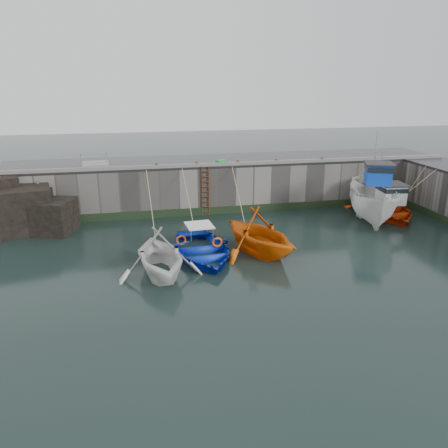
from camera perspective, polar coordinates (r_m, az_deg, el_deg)
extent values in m
plane|color=black|center=(19.92, 8.14, -6.67)|extent=(120.00, 120.00, 0.00)
cube|color=slate|center=(30.88, 0.45, 5.44)|extent=(30.00, 5.00, 3.00)
cube|color=black|center=(30.57, 0.46, 8.33)|extent=(30.00, 5.00, 0.16)
cube|color=slate|center=(28.29, 1.48, 7.89)|extent=(30.00, 0.30, 0.20)
cube|color=black|center=(28.80, 1.52, 1.92)|extent=(30.00, 0.08, 0.50)
cube|color=black|center=(27.66, -25.19, 1.74)|extent=(4.05, 3.66, 2.60)
cube|color=black|center=(26.81, -21.63, 0.94)|extent=(2.96, 2.83, 1.90)
cube|color=black|center=(28.66, -27.24, 2.49)|extent=(2.74, 2.84, 3.10)
cube|color=black|center=(28.09, -23.30, 1.90)|extent=(2.01, 1.83, 2.30)
cube|color=black|center=(27.31, -26.97, -0.25)|extent=(2.04, 2.05, 1.20)
cone|color=#2D591E|center=(27.17, -24.70, 3.46)|extent=(0.44, 0.44, 0.45)
cone|color=#2D591E|center=(27.69, -26.29, 4.99)|extent=(0.44, 0.44, 0.45)
cone|color=#2D591E|center=(26.49, -22.51, 2.28)|extent=(0.44, 0.44, 0.45)
cone|color=#2D591E|center=(27.91, -23.19, 4.86)|extent=(0.44, 0.44, 0.45)
cylinder|color=#3F1E0F|center=(27.99, -2.88, 4.29)|extent=(0.07, 0.07, 3.20)
cylinder|color=#3F1E0F|center=(28.06, -1.99, 4.33)|extent=(0.07, 0.07, 3.20)
cube|color=#3F1E0F|center=(28.36, -2.39, 1.65)|extent=(0.44, 0.06, 0.05)
cube|color=#3F1E0F|center=(28.27, -2.40, 2.29)|extent=(0.44, 0.06, 0.05)
cube|color=#3F1E0F|center=(28.18, -2.41, 2.94)|extent=(0.44, 0.06, 0.05)
cube|color=#3F1E0F|center=(28.10, -2.42, 3.59)|extent=(0.44, 0.06, 0.05)
cube|color=#3F1E0F|center=(28.02, -2.43, 4.24)|extent=(0.44, 0.06, 0.05)
cube|color=#3F1E0F|center=(27.94, -2.44, 4.90)|extent=(0.44, 0.06, 0.05)
cube|color=#3F1E0F|center=(27.86, -2.45, 5.56)|extent=(0.44, 0.06, 0.05)
cube|color=#3F1E0F|center=(27.79, -2.46, 6.22)|extent=(0.44, 0.06, 0.05)
cube|color=#3F1E0F|center=(27.73, -2.46, 6.89)|extent=(0.44, 0.06, 0.05)
imported|color=silver|center=(20.06, -8.33, -6.49)|extent=(4.61, 5.16, 2.47)
imported|color=#0C2EBF|center=(21.91, -2.89, -4.13)|extent=(4.40, 5.88, 1.16)
imported|color=#D65B0B|center=(22.36, 4.45, -3.69)|extent=(5.97, 6.34, 2.66)
imported|color=silver|center=(28.69, 18.90, 2.52)|extent=(5.23, 7.72, 2.79)
cube|color=blue|center=(27.67, 19.49, 6.17)|extent=(1.86, 1.92, 1.20)
cube|color=black|center=(27.61, 19.56, 6.87)|extent=(1.94, 1.99, 0.28)
cube|color=#262628|center=(27.56, 19.63, 7.46)|extent=(2.12, 2.18, 0.08)
cylinder|color=#A5A8AD|center=(29.27, 19.16, 8.60)|extent=(0.08, 0.08, 3.00)
imported|color=red|center=(30.43, 20.23, 1.74)|extent=(4.97, 6.52, 1.26)
cube|color=white|center=(29.61, 20.97, 3.69)|extent=(1.55, 1.64, 1.20)
cube|color=black|center=(29.53, 21.05, 4.35)|extent=(1.61, 1.70, 0.28)
cube|color=#262628|center=(29.47, 21.11, 4.89)|extent=(1.77, 1.86, 0.08)
cylinder|color=#A5A8AD|center=(30.99, 19.71, 6.15)|extent=(0.08, 0.08, 3.00)
cube|color=#198D39|center=(28.33, -0.38, 8.04)|extent=(0.72, 0.59, 0.33)
cylinder|color=#A5A8AD|center=(28.10, -18.14, 7.76)|extent=(0.05, 0.05, 1.00)
cylinder|color=#A5A8AD|center=(27.97, -15.07, 7.99)|extent=(0.05, 0.05, 1.00)
cylinder|color=#A5A8AD|center=(27.95, -16.69, 8.80)|extent=(1.50, 0.05, 0.05)
cube|color=gray|center=(28.58, -16.46, 7.24)|extent=(1.60, 0.35, 0.18)
cube|color=gray|center=(28.90, -16.45, 7.72)|extent=(1.60, 0.35, 0.18)
cylinder|color=#3F1E0F|center=(27.68, -8.79, 7.54)|extent=(0.18, 0.18, 0.28)
cylinder|color=#3F1E0F|center=(27.92, -3.62, 7.80)|extent=(0.18, 0.18, 0.28)
cylinder|color=#3F1E0F|center=(28.42, 1.83, 8.02)|extent=(0.18, 0.18, 0.28)
cylinder|color=#3F1E0F|center=(29.13, 6.86, 8.15)|extent=(0.18, 0.18, 0.28)
cylinder|color=#3F1E0F|center=(30.30, 12.67, 8.22)|extent=(0.18, 0.18, 0.28)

